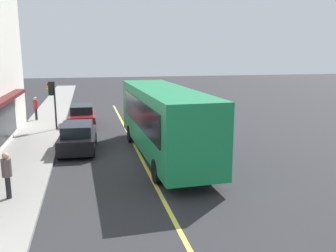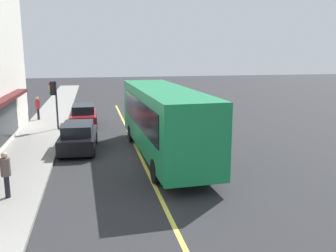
{
  "view_description": "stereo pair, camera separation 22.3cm",
  "coord_description": "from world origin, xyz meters",
  "px_view_note": "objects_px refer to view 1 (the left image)",
  "views": [
    {
      "loc": [
        -17.64,
        2.51,
        5.24
      ],
      "look_at": [
        -0.51,
        -1.37,
        1.6
      ],
      "focal_mm": 38.22,
      "sensor_mm": 36.0,
      "label": 1
    },
    {
      "loc": [
        -17.69,
        2.29,
        5.24
      ],
      "look_at": [
        -0.51,
        -1.37,
        1.6
      ],
      "focal_mm": 38.22,
      "sensor_mm": 36.0,
      "label": 2
    }
  ],
  "objects_px": {
    "bus": "(163,119)",
    "pedestrian_at_corner": "(7,171)",
    "traffic_light": "(52,94)",
    "pedestrian_waiting": "(36,106)",
    "car_maroon": "(82,116)",
    "car_black": "(78,137)"
  },
  "relations": [
    {
      "from": "traffic_light",
      "to": "car_black",
      "type": "xyz_separation_m",
      "value": [
        -5.25,
        -1.68,
        -1.79
      ]
    },
    {
      "from": "car_maroon",
      "to": "bus",
      "type": "bearing_deg",
      "value": -155.23
    },
    {
      "from": "car_maroon",
      "to": "pedestrian_at_corner",
      "type": "xyz_separation_m",
      "value": [
        -13.16,
        2.43,
        0.41
      ]
    },
    {
      "from": "traffic_light",
      "to": "car_maroon",
      "type": "relative_size",
      "value": 0.74
    },
    {
      "from": "pedestrian_waiting",
      "to": "pedestrian_at_corner",
      "type": "height_order",
      "value": "pedestrian_waiting"
    },
    {
      "from": "car_black",
      "to": "car_maroon",
      "type": "distance_m",
      "value": 6.67
    },
    {
      "from": "traffic_light",
      "to": "pedestrian_waiting",
      "type": "relative_size",
      "value": 1.82
    },
    {
      "from": "bus",
      "to": "traffic_light",
      "type": "height_order",
      "value": "bus"
    },
    {
      "from": "car_black",
      "to": "pedestrian_at_corner",
      "type": "xyz_separation_m",
      "value": [
        -6.48,
        2.27,
        0.41
      ]
    },
    {
      "from": "pedestrian_at_corner",
      "to": "car_black",
      "type": "bearing_deg",
      "value": -19.32
    },
    {
      "from": "traffic_light",
      "to": "car_maroon",
      "type": "distance_m",
      "value": 2.93
    },
    {
      "from": "pedestrian_at_corner",
      "to": "pedestrian_waiting",
      "type": "bearing_deg",
      "value": 3.71
    },
    {
      "from": "bus",
      "to": "car_maroon",
      "type": "bearing_deg",
      "value": 24.77
    },
    {
      "from": "car_black",
      "to": "pedestrian_waiting",
      "type": "relative_size",
      "value": 2.5
    },
    {
      "from": "bus",
      "to": "pedestrian_at_corner",
      "type": "xyz_separation_m",
      "value": [
        -4.31,
        6.51,
        -0.83
      ]
    },
    {
      "from": "pedestrian_waiting",
      "to": "pedestrian_at_corner",
      "type": "xyz_separation_m",
      "value": [
        -15.62,
        -1.01,
        -0.05
      ]
    },
    {
      "from": "bus",
      "to": "car_black",
      "type": "relative_size",
      "value": 2.55
    },
    {
      "from": "bus",
      "to": "pedestrian_waiting",
      "type": "relative_size",
      "value": 6.37
    },
    {
      "from": "bus",
      "to": "pedestrian_at_corner",
      "type": "relative_size",
      "value": 6.68
    },
    {
      "from": "bus",
      "to": "pedestrian_waiting",
      "type": "xyz_separation_m",
      "value": [
        11.31,
        7.52,
        -0.78
      ]
    },
    {
      "from": "bus",
      "to": "traffic_light",
      "type": "bearing_deg",
      "value": 38.55
    },
    {
      "from": "traffic_light",
      "to": "pedestrian_at_corner",
      "type": "relative_size",
      "value": 1.91
    }
  ]
}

